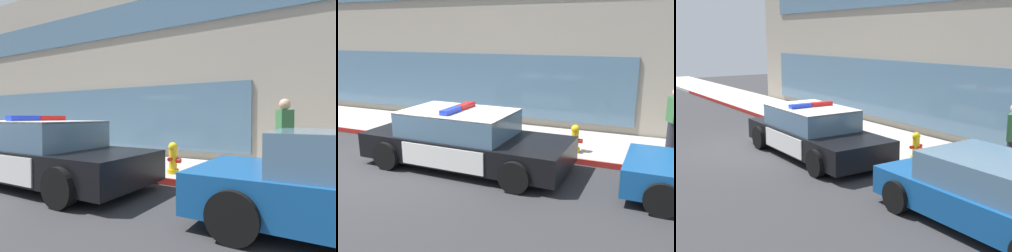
{
  "view_description": "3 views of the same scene",
  "coord_description": "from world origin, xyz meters",
  "views": [
    {
      "loc": [
        7.15,
        -2.93,
        1.47
      ],
      "look_at": [
        4.53,
        1.84,
        1.29
      ],
      "focal_mm": 29.62,
      "sensor_mm": 36.0,
      "label": 1
    },
    {
      "loc": [
        6.06,
        -6.29,
        3.16
      ],
      "look_at": [
        2.44,
        2.19,
        0.8
      ],
      "focal_mm": 38.71,
      "sensor_mm": 36.0,
      "label": 2
    },
    {
      "loc": [
        12.29,
        -5.27,
        3.35
      ],
      "look_at": [
        2.26,
        1.78,
        0.84
      ],
      "focal_mm": 47.43,
      "sensor_mm": 36.0,
      "label": 3
    }
  ],
  "objects": [
    {
      "name": "sidewalk",
      "position": [
        0.0,
        3.63,
        0.07
      ],
      "size": [
        48.0,
        2.73,
        0.15
      ],
      "primitive_type": "cube",
      "color": "#B2ADA3",
      "rests_on": "ground"
    },
    {
      "name": "fire_hydrant",
      "position": [
        4.16,
        2.75,
        0.5
      ],
      "size": [
        0.34,
        0.39,
        0.73
      ],
      "color": "gold",
      "rests_on": "sidewalk"
    },
    {
      "name": "police_cruiser",
      "position": [
        1.83,
        1.05,
        0.68
      ],
      "size": [
        5.03,
        2.17,
        1.49
      ],
      "rotation": [
        0.0,
        0.0,
        -0.01
      ],
      "color": "black",
      "rests_on": "ground"
    },
    {
      "name": "pedestrian_on_sidewalk",
      "position": [
        6.48,
        3.54,
        1.01
      ],
      "size": [
        0.41,
        0.47,
        1.71
      ],
      "rotation": [
        0.0,
        0.0,
        0.44
      ],
      "color": "#23232D",
      "rests_on": "sidewalk"
    },
    {
      "name": "curb_red_paint",
      "position": [
        0.0,
        2.25,
        0.08
      ],
      "size": [
        28.8,
        0.04,
        0.14
      ],
      "primitive_type": "cube",
      "color": "maroon",
      "rests_on": "ground"
    },
    {
      "name": "storefront_building",
      "position": [
        1.49,
        9.22,
        3.4
      ],
      "size": [
        22.02,
        8.44,
        6.8
      ],
      "color": "gray",
      "rests_on": "ground"
    }
  ]
}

